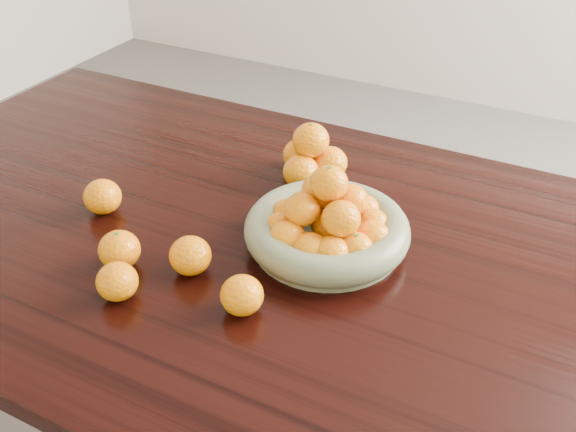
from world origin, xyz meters
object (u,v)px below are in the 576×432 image
at_px(dining_table, 300,285).
at_px(orange_pyramid, 310,157).
at_px(fruit_bowl, 327,226).
at_px(loose_orange_0, 119,250).

xyz_separation_m(dining_table, orange_pyramid, (-0.09, 0.24, 0.14)).
bearing_deg(fruit_bowl, loose_orange_0, -143.50).
relative_size(dining_table, fruit_bowl, 6.56).
bearing_deg(fruit_bowl, dining_table, -140.05).
relative_size(fruit_bowl, loose_orange_0, 4.11).
height_order(dining_table, orange_pyramid, orange_pyramid).
bearing_deg(dining_table, loose_orange_0, -144.04).
height_order(orange_pyramid, loose_orange_0, orange_pyramid).
height_order(fruit_bowl, orange_pyramid, fruit_bowl).
distance_m(dining_table, orange_pyramid, 0.29).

